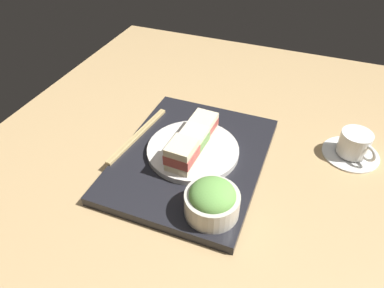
# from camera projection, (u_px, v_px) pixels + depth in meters

# --- Properties ---
(ground_plane) EXTENTS (1.40, 1.00, 0.03)m
(ground_plane) POSITION_uv_depth(u_px,v_px,m) (179.00, 177.00, 0.79)
(ground_plane) COLOR tan
(serving_tray) EXTENTS (0.40, 0.31, 0.02)m
(serving_tray) POSITION_uv_depth(u_px,v_px,m) (191.00, 158.00, 0.80)
(serving_tray) COLOR black
(serving_tray) RESTS_ON ground_plane
(sandwich_plate) EXTENTS (0.21, 0.21, 0.01)m
(sandwich_plate) POSITION_uv_depth(u_px,v_px,m) (193.00, 150.00, 0.79)
(sandwich_plate) COLOR silver
(sandwich_plate) RESTS_ON serving_tray
(sandwich_near) EXTENTS (0.07, 0.06, 0.04)m
(sandwich_near) POSITION_uv_depth(u_px,v_px,m) (203.00, 125.00, 0.82)
(sandwich_near) COLOR beige
(sandwich_near) RESTS_ON sandwich_plate
(sandwich_middle) EXTENTS (0.07, 0.06, 0.05)m
(sandwich_middle) POSITION_uv_depth(u_px,v_px,m) (193.00, 140.00, 0.78)
(sandwich_middle) COLOR #EFE5C1
(sandwich_middle) RESTS_ON sandwich_plate
(sandwich_far) EXTENTS (0.07, 0.06, 0.06)m
(sandwich_far) POSITION_uv_depth(u_px,v_px,m) (182.00, 155.00, 0.73)
(sandwich_far) COLOR beige
(sandwich_far) RESTS_ON sandwich_plate
(salad_bowl) EXTENTS (0.10, 0.10, 0.07)m
(salad_bowl) POSITION_uv_depth(u_px,v_px,m) (212.00, 200.00, 0.65)
(salad_bowl) COLOR beige
(salad_bowl) RESTS_ON serving_tray
(chopsticks_pair) EXTENTS (0.23, 0.04, 0.01)m
(chopsticks_pair) POSITION_uv_depth(u_px,v_px,m) (138.00, 135.00, 0.84)
(chopsticks_pair) COLOR tan
(chopsticks_pair) RESTS_ON serving_tray
(coffee_cup) EXTENTS (0.13, 0.13, 0.06)m
(coffee_cup) POSITION_uv_depth(u_px,v_px,m) (354.00, 146.00, 0.81)
(coffee_cup) COLOR white
(coffee_cup) RESTS_ON ground_plane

